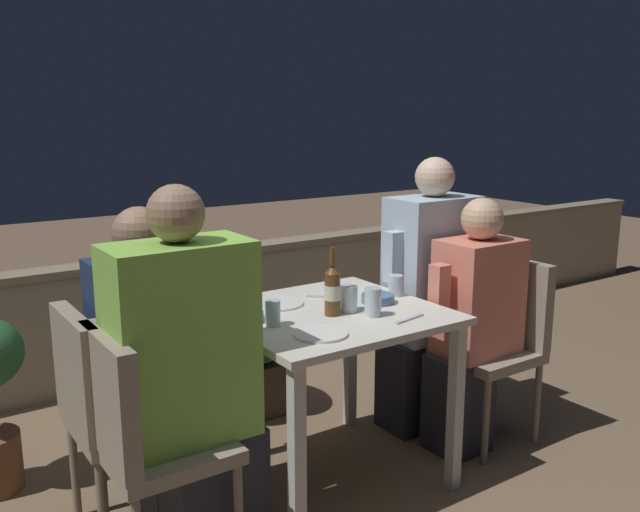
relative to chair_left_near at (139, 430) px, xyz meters
The scene contains 23 objects.
ground_plane 1.03m from the chair_left_near, 10.10° to the left, with size 16.00×16.00×0.00m, color #7A6047.
parapet_wall 1.93m from the chair_left_near, 63.09° to the left, with size 9.00×0.18×0.72m.
dining_table 0.89m from the chair_left_near, 10.10° to the left, with size 0.88×0.82×0.75m.
planter_hedge 1.22m from the chair_left_near, 52.14° to the left, with size 0.73×0.47×0.57m.
chair_left_near is the anchor object (origin of this frame).
person_green_blouse 0.23m from the chair_left_near, ahead, with size 0.52×0.26×1.33m.
chair_left_far 0.29m from the chair_left_near, 94.94° to the left, with size 0.42×0.41×0.87m.
person_navy_jumper 0.35m from the chair_left_near, 59.43° to the left, with size 0.47×0.26×1.23m.
chair_right_near 1.78m from the chair_left_near, ahead, with size 0.42×0.41×0.87m.
person_coral_top 1.58m from the chair_left_near, ahead, with size 0.47×0.26×1.18m.
chair_right_far 1.80m from the chair_left_near, 10.35° to the left, with size 0.42×0.41×0.87m.
person_blue_shirt 1.62m from the chair_left_near, 11.56° to the left, with size 0.50×0.26×1.34m.
beer_bottle 0.92m from the chair_left_near, ahead, with size 0.06×0.06×0.28m.
plate_0 0.71m from the chair_left_near, ahead, with size 0.21×0.21×0.01m.
plate_1 0.85m from the chair_left_near, 25.74° to the left, with size 0.23×0.23×0.01m.
bowl_0 0.62m from the chair_left_near, 22.77° to the left, with size 0.13×0.13×0.04m.
bowl_1 1.15m from the chair_left_near, ahead, with size 0.14×0.14×0.04m.
glass_cup_0 1.29m from the chair_left_near, ahead, with size 0.06×0.06×0.09m.
glass_cup_1 0.65m from the chair_left_near, 11.05° to the left, with size 0.06×0.06×0.10m.
glass_cup_2 1.01m from the chair_left_near, ahead, with size 0.07×0.07×0.12m.
glass_cup_3 0.98m from the chair_left_near, ahead, with size 0.07×0.07×0.11m.
fork_0 1.09m from the chair_left_near, ahead, with size 0.17×0.05×0.01m.
fork_1 1.05m from the chair_left_near, 18.34° to the left, with size 0.14×0.13×0.01m.
Camera 1 is at (-1.54, -2.19, 1.56)m, focal length 38.00 mm.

